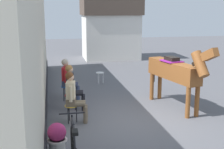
{
  "coord_description": "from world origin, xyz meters",
  "views": [
    {
      "loc": [
        -2.2,
        -7.63,
        3.02
      ],
      "look_at": [
        -0.4,
        1.2,
        1.05
      ],
      "focal_mm": 49.12,
      "sensor_mm": 36.0,
      "label": 1
    }
  ],
  "objects": [
    {
      "name": "seated_visitor_far",
      "position": [
        -1.66,
        2.3,
        0.78
      ],
      "size": [
        0.61,
        0.48,
        1.39
      ],
      "color": "#194C99",
      "rests_on": "ground_plane"
    },
    {
      "name": "seated_visitor_near",
      "position": [
        -1.65,
        0.21,
        0.78
      ],
      "size": [
        0.61,
        0.48,
        1.39
      ],
      "color": "gold",
      "rests_on": "ground_plane"
    },
    {
      "name": "distant_cottage",
      "position": [
        1.4,
        10.48,
        1.8
      ],
      "size": [
        3.4,
        2.6,
        3.5
      ],
      "color": "silver",
      "rests_on": "ground_plane"
    },
    {
      "name": "ground_plane",
      "position": [
        0.0,
        3.0,
        0.0
      ],
      "size": [
        40.0,
        40.0,
        0.0
      ],
      "primitive_type": "plane",
      "color": "#56565B"
    },
    {
      "name": "flower_planter_near",
      "position": [
        -2.13,
        -1.44,
        0.33
      ],
      "size": [
        0.43,
        0.43,
        0.64
      ],
      "color": "beige",
      "rests_on": "ground_plane"
    },
    {
      "name": "spare_stool_white",
      "position": [
        -0.26,
        4.35,
        0.4
      ],
      "size": [
        0.32,
        0.32,
        0.46
      ],
      "color": "white",
      "rests_on": "ground_plane"
    },
    {
      "name": "seated_visitor_middle",
      "position": [
        -1.6,
        1.23,
        0.78
      ],
      "size": [
        0.61,
        0.49,
        1.39
      ],
      "color": "red",
      "rests_on": "ground_plane"
    },
    {
      "name": "saddled_horse_center",
      "position": [
        1.46,
        0.77,
        1.16
      ],
      "size": [
        0.91,
        2.96,
        2.06
      ],
      "color": "brown",
      "rests_on": "ground_plane"
    },
    {
      "name": "pub_facade_wall",
      "position": [
        -2.55,
        1.5,
        1.54
      ],
      "size": [
        0.34,
        14.0,
        3.4
      ],
      "color": "beige",
      "rests_on": "ground_plane"
    }
  ]
}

